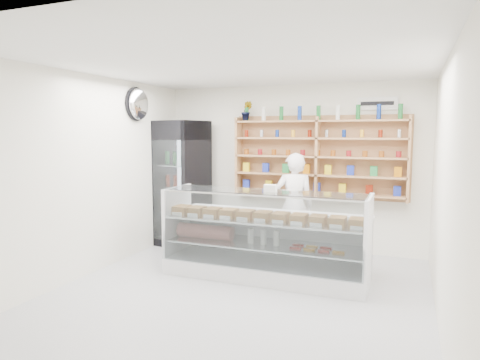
% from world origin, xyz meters
% --- Properties ---
extents(room, '(5.00, 5.00, 5.00)m').
position_xyz_m(room, '(0.00, 0.00, 1.40)').
color(room, '#B6B7BB').
rests_on(room, ground).
extents(display_counter, '(2.78, 0.83, 1.21)m').
position_xyz_m(display_counter, '(0.10, 0.80, 0.34)').
color(display_counter, white).
rests_on(display_counter, floor).
extents(shop_worker, '(0.70, 0.57, 1.68)m').
position_xyz_m(shop_worker, '(0.22, 1.92, 0.84)').
color(shop_worker, white).
rests_on(shop_worker, floor).
extents(drinks_cooler, '(0.91, 0.90, 2.20)m').
position_xyz_m(drinks_cooler, '(-1.85, 1.96, 1.10)').
color(drinks_cooler, black).
rests_on(drinks_cooler, floor).
extents(wall_shelving, '(2.84, 0.28, 1.33)m').
position_xyz_m(wall_shelving, '(0.50, 2.34, 1.59)').
color(wall_shelving, tan).
rests_on(wall_shelving, back_wall).
extents(potted_plant, '(0.22, 0.19, 0.34)m').
position_xyz_m(potted_plant, '(-0.75, 2.34, 2.36)').
color(potted_plant, '#1E6626').
rests_on(potted_plant, wall_shelving).
extents(security_mirror, '(0.15, 0.50, 0.50)m').
position_xyz_m(security_mirror, '(-2.17, 1.20, 2.45)').
color(security_mirror, silver).
rests_on(security_mirror, left_wall).
extents(wall_sign, '(0.62, 0.03, 0.20)m').
position_xyz_m(wall_sign, '(1.40, 2.47, 2.45)').
color(wall_sign, white).
rests_on(wall_sign, back_wall).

